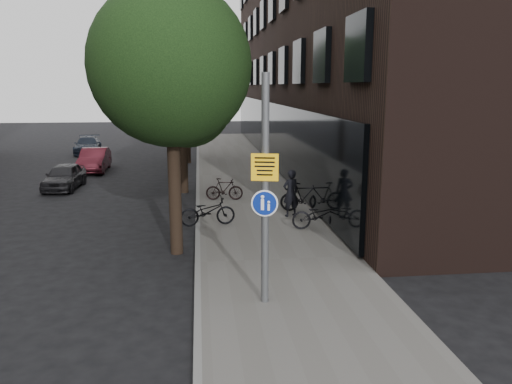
{
  "coord_description": "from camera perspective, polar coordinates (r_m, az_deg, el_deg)",
  "views": [
    {
      "loc": [
        -1.88,
        -9.46,
        4.75
      ],
      "look_at": [
        -0.42,
        3.37,
        2.0
      ],
      "focal_mm": 35.0,
      "sensor_mm": 36.0,
      "label": 1
    }
  ],
  "objects": [
    {
      "name": "parked_bike_facade_near",
      "position": [
        16.54,
        7.29,
        -2.62
      ],
      "size": [
        1.86,
        0.76,
        0.96
      ],
      "primitive_type": "imported",
      "rotation": [
        0.0,
        0.0,
        1.5
      ],
      "color": "black",
      "rests_on": "sidewalk"
    },
    {
      "name": "street_tree_far",
      "position": [
        31.61,
        -7.88,
        12.57
      ],
      "size": [
        5.0,
        5.0,
        7.8
      ],
      "color": "black",
      "rests_on": "ground"
    },
    {
      "name": "signpost",
      "position": [
        10.44,
        1.05,
        0.11
      ],
      "size": [
        0.56,
        0.16,
        4.9
      ],
      "rotation": [
        0.0,
        0.0,
        -0.22
      ],
      "color": "#595B5E",
      "rests_on": "sidewalk"
    },
    {
      "name": "parked_car_far",
      "position": [
        37.75,
        -18.68,
        5.09
      ],
      "size": [
        2.2,
        4.37,
        1.22
      ],
      "primitive_type": "imported",
      "rotation": [
        0.0,
        0.0,
        0.12
      ],
      "color": "black",
      "rests_on": "ground"
    },
    {
      "name": "sidewalk",
      "position": [
        20.13,
        -0.25,
        -1.45
      ],
      "size": [
        4.5,
        60.0,
        0.12
      ],
      "primitive_type": "cube",
      "color": "#5E5B57",
      "rests_on": "ground"
    },
    {
      "name": "curb_edge",
      "position": [
        20.02,
        -6.67,
        -1.6
      ],
      "size": [
        0.15,
        60.0,
        0.13
      ],
      "primitive_type": "cube",
      "color": "slate",
      "rests_on": "ground"
    },
    {
      "name": "parked_bike_curb_far",
      "position": [
        20.63,
        -3.63,
        0.33
      ],
      "size": [
        1.56,
        0.57,
        0.92
      ],
      "primitive_type": "imported",
      "rotation": [
        0.0,
        0.0,
        1.48
      ],
      "color": "black",
      "rests_on": "sidewalk"
    },
    {
      "name": "parked_car_near",
      "position": [
        25.06,
        -21.06,
        1.67
      ],
      "size": [
        1.54,
        3.56,
        1.2
      ],
      "primitive_type": "imported",
      "rotation": [
        0.0,
        0.0,
        -0.04
      ],
      "color": "black",
      "rests_on": "ground"
    },
    {
      "name": "building_right_dark_brick",
      "position": [
        33.4,
        12.34,
        19.07
      ],
      "size": [
        12.0,
        40.0,
        18.0
      ],
      "primitive_type": "cube",
      "color": "black",
      "rests_on": "ground"
    },
    {
      "name": "parked_car_mid",
      "position": [
        29.75,
        -17.98,
        3.51
      ],
      "size": [
        1.51,
        4.0,
        1.3
      ],
      "primitive_type": "imported",
      "rotation": [
        0.0,
        0.0,
        0.03
      ],
      "color": "#511721",
      "rests_on": "ground"
    },
    {
      "name": "street_tree_mid",
      "position": [
        22.61,
        -8.36,
        12.81
      ],
      "size": [
        5.0,
        5.0,
        7.8
      ],
      "color": "black",
      "rests_on": "ground"
    },
    {
      "name": "street_tree_near",
      "position": [
        14.12,
        -9.39,
        13.32
      ],
      "size": [
        4.4,
        4.4,
        7.5
      ],
      "color": "black",
      "rests_on": "ground"
    },
    {
      "name": "pedestrian",
      "position": [
        17.99,
        3.98,
        -0.12
      ],
      "size": [
        0.73,
        0.61,
        1.71
      ],
      "primitive_type": "imported",
      "rotation": [
        0.0,
        0.0,
        3.52
      ],
      "color": "black",
      "rests_on": "sidewalk"
    },
    {
      "name": "parked_bike_curb_near",
      "position": [
        16.92,
        -5.56,
        -2.2
      ],
      "size": [
        1.93,
        0.89,
        0.98
      ],
      "primitive_type": "imported",
      "rotation": [
        0.0,
        0.0,
        1.7
      ],
      "color": "black",
      "rests_on": "sidewalk"
    },
    {
      "name": "parked_bike_facade_far",
      "position": [
        18.88,
        5.51,
        -0.54
      ],
      "size": [
        1.83,
        0.61,
        1.08
      ],
      "primitive_type": "imported",
      "rotation": [
        0.0,
        0.0,
        1.52
      ],
      "color": "black",
      "rests_on": "sidewalk"
    },
    {
      "name": "ground",
      "position": [
        10.75,
        4.39,
        -14.24
      ],
      "size": [
        120.0,
        120.0,
        0.0
      ],
      "primitive_type": "plane",
      "color": "black",
      "rests_on": "ground"
    }
  ]
}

